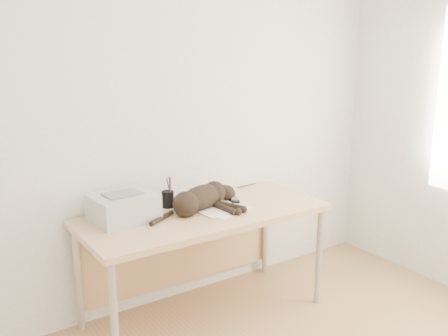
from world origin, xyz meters
TOP-DOWN VIEW (x-y plane):
  - wall_back at (0.00, 1.75)m, footprint 3.50×0.00m
  - desk at (0.00, 1.48)m, footprint 1.60×0.70m
  - printer at (-0.49, 1.52)m, footprint 0.39×0.34m
  - papers at (0.12, 1.34)m, footprint 0.36×0.29m
  - cat at (-0.01, 1.42)m, footprint 0.74×0.37m
  - mug at (0.06, 1.57)m, footprint 0.14×0.14m
  - pen_cup at (-0.15, 1.60)m, footprint 0.08×0.08m
  - remote_grey at (-0.03, 1.64)m, footprint 0.14×0.19m
  - remote_black at (0.29, 1.49)m, footprint 0.11×0.19m
  - mouse at (0.38, 1.67)m, footprint 0.08×0.12m
  - cable_tangle at (0.00, 1.70)m, footprint 1.36×0.07m

SIDE VIEW (x-z plane):
  - desk at x=0.00m, z-range 0.24..0.98m
  - papers at x=0.12m, z-range 0.74..0.75m
  - cable_tangle at x=0.00m, z-range 0.74..0.75m
  - remote_black at x=0.29m, z-range 0.74..0.76m
  - remote_grey at x=-0.03m, z-range 0.74..0.76m
  - mouse at x=0.38m, z-range 0.74..0.78m
  - mug at x=0.06m, z-range 0.74..0.84m
  - pen_cup at x=-0.15m, z-range 0.70..0.90m
  - cat at x=-0.01m, z-range 0.73..0.90m
  - printer at x=-0.49m, z-range 0.74..0.91m
  - wall_back at x=0.00m, z-range -0.45..3.05m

